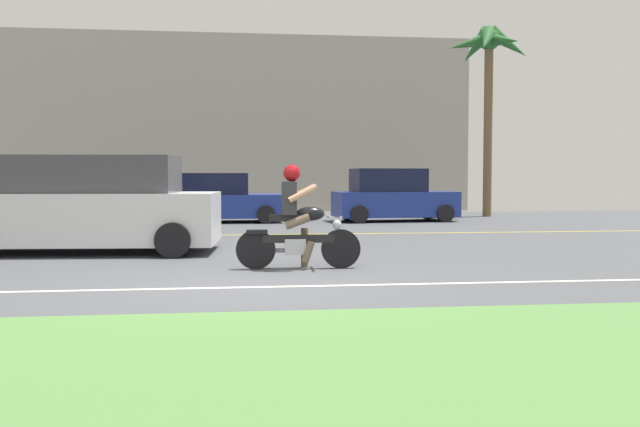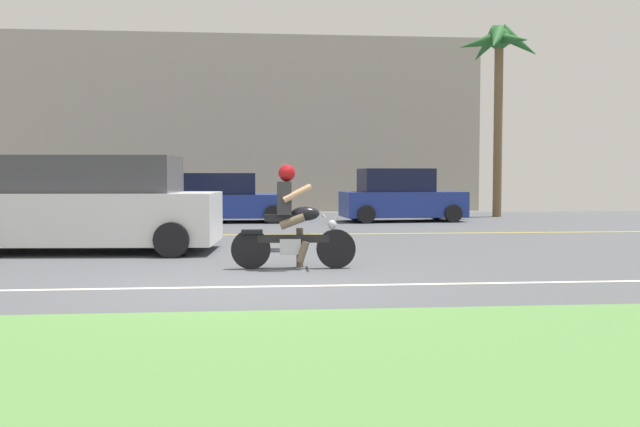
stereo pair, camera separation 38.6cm
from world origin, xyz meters
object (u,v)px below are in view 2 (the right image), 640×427
Objects in this scene: suv_nearby at (88,205)px; parked_car_2 at (401,197)px; palm_tree_0 at (499,55)px; motorcyclist_distant at (37,212)px; parked_car_1 at (222,199)px; parked_car_0 at (22,201)px; motorcyclist at (292,225)px.

suv_nearby is 11.42m from parked_car_2.
motorcyclist_distant is at bearing -155.09° from palm_tree_0.
motorcyclist_distant is (-10.02, -4.31, -0.21)m from parked_car_2.
parked_car_1 is at bearing -168.45° from palm_tree_0.
suv_nearby reaches higher than motorcyclist_distant.
motorcyclist is at bearing -54.68° from parked_car_0.
palm_tree_0 is at bearing 58.75° from motorcyclist.
parked_car_1 is (2.20, 8.47, -0.18)m from suv_nearby.
motorcyclist is 16.32m from palm_tree_0.
motorcyclist is 12.94m from parked_car_0.
palm_tree_0 is at bearing 28.80° from parked_car_2.
palm_tree_0 reaches higher than parked_car_1.
suv_nearby reaches higher than parked_car_2.
parked_car_0 is 11.59m from parked_car_2.
parked_car_0 is 0.67× the size of palm_tree_0.
suv_nearby is 8.56m from parked_car_0.
parked_car_1 reaches higher than motorcyclist_distant.
parked_car_0 is at bearing -177.36° from parked_car_2.
motorcyclist is 4.74m from suv_nearby.
parked_car_1 is 0.61× the size of palm_tree_0.
suv_nearby reaches higher than motorcyclist.
parked_car_0 reaches higher than motorcyclist_distant.
motorcyclist is 0.48× the size of parked_car_1.
suv_nearby is at bearing -104.56° from parked_car_1.
motorcyclist reaches higher than parked_car_0.
suv_nearby is at bearing -138.62° from palm_tree_0.
parked_car_2 is at bearing 46.32° from suv_nearby.
palm_tree_0 is 4.29× the size of motorcyclist_distant.
parked_car_2 is 10.91m from motorcyclist_distant.
suv_nearby is 4.50m from motorcyclist_distant.
parked_car_0 is (-3.69, 7.73, -0.20)m from suv_nearby.
palm_tree_0 is (11.85, 10.44, 4.83)m from suv_nearby.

